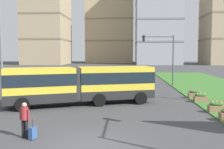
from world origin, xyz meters
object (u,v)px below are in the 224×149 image
(traffic_light_far_right, at_px, (163,51))
(streetlight_left, at_px, (1,38))
(rolling_suitcase, at_px, (33,133))
(apartment_tower_west, at_px, (47,17))
(pedestrian_crossing, at_px, (25,118))
(car_white_van, at_px, (60,83))
(flower_planter_2, at_px, (217,107))
(flower_planter_3, at_px, (201,97))
(articulated_bus, at_px, (81,84))
(apartment_tower_centre, at_px, (158,12))
(flower_planter_4, at_px, (195,94))
(apartment_tower_westcentre, at_px, (110,12))

(traffic_light_far_right, distance_m, streetlight_left, 19.48)
(rolling_suitcase, height_order, apartment_tower_west, apartment_tower_west)
(pedestrian_crossing, relative_size, rolling_suitcase, 1.79)
(pedestrian_crossing, bearing_deg, car_white_van, 98.95)
(flower_planter_2, bearing_deg, flower_planter_3, 90.00)
(articulated_bus, relative_size, pedestrian_crossing, 6.83)
(flower_planter_2, distance_m, traffic_light_far_right, 15.74)
(articulated_bus, relative_size, flower_planter_2, 10.81)
(apartment_tower_west, distance_m, apartment_tower_centre, 43.62)
(pedestrian_crossing, bearing_deg, flower_planter_3, 41.89)
(streetlight_left, bearing_deg, pedestrian_crossing, -58.24)
(car_white_van, bearing_deg, pedestrian_crossing, -81.05)
(flower_planter_3, height_order, traffic_light_far_right, traffic_light_far_right)
(apartment_tower_west, relative_size, apartment_tower_centre, 0.90)
(streetlight_left, xyz_separation_m, apartment_tower_west, (-21.50, 81.83, 13.00))
(pedestrian_crossing, distance_m, apartment_tower_west, 95.66)
(apartment_tower_centre, bearing_deg, streetlight_left, -104.65)
(rolling_suitcase, relative_size, streetlight_left, 0.10)
(flower_planter_4, bearing_deg, traffic_light_far_right, 100.38)
(articulated_bus, bearing_deg, flower_planter_4, 19.49)
(apartment_tower_westcentre, xyz_separation_m, apartment_tower_centre, (19.79, -18.72, -3.38))
(rolling_suitcase, bearing_deg, apartment_tower_centre, 79.99)
(flower_planter_3, distance_m, apartment_tower_centre, 85.14)
(streetlight_left, bearing_deg, traffic_light_far_right, 41.25)
(rolling_suitcase, xyz_separation_m, streetlight_left, (-5.63, 8.57, 5.05))
(articulated_bus, height_order, apartment_tower_westcentre, apartment_tower_westcentre)
(rolling_suitcase, bearing_deg, traffic_light_far_right, 67.20)
(traffic_light_far_right, distance_m, apartment_tower_westcentre, 92.97)
(pedestrian_crossing, relative_size, streetlight_left, 0.18)
(pedestrian_crossing, xyz_separation_m, traffic_light_far_right, (9.44, 21.20, 3.39))
(articulated_bus, bearing_deg, apartment_tower_centre, 79.53)
(traffic_light_far_right, xyz_separation_m, apartment_tower_west, (-36.13, 69.00, 13.97))
(flower_planter_4, xyz_separation_m, traffic_light_far_right, (-1.69, 9.24, 3.97))
(flower_planter_3, height_order, apartment_tower_westcentre, apartment_tower_westcentre)
(articulated_bus, relative_size, streetlight_left, 1.21)
(car_white_van, distance_m, apartment_tower_westcentre, 96.77)
(apartment_tower_westcentre, height_order, apartment_tower_centre, apartment_tower_westcentre)
(apartment_tower_westcentre, bearing_deg, streetlight_left, -91.24)
(streetlight_left, bearing_deg, apartment_tower_centre, 75.35)
(streetlight_left, relative_size, apartment_tower_westcentre, 0.21)
(car_white_van, height_order, flower_planter_3, car_white_van)
(streetlight_left, height_order, apartment_tower_west, apartment_tower_west)
(apartment_tower_west, bearing_deg, apartment_tower_centre, 3.10)
(apartment_tower_centre, bearing_deg, pedestrian_crossing, -100.31)
(articulated_bus, relative_size, flower_planter_4, 10.81)
(rolling_suitcase, height_order, flower_planter_4, rolling_suitcase)
(articulated_bus, relative_size, apartment_tower_west, 0.32)
(flower_planter_3, xyz_separation_m, apartment_tower_westcentre, (-14.10, 101.29, 23.34))
(rolling_suitcase, relative_size, traffic_light_far_right, 0.15)
(rolling_suitcase, bearing_deg, apartment_tower_westcentre, 91.75)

